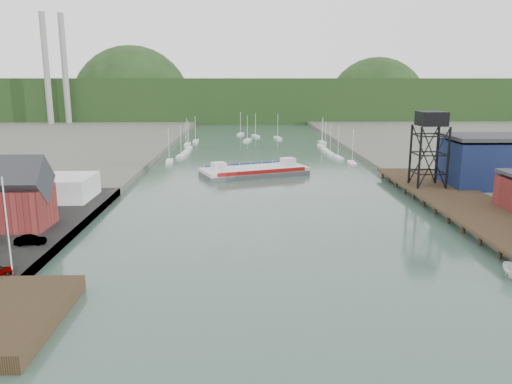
{
  "coord_description": "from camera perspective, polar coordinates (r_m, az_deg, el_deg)",
  "views": [
    {
      "loc": [
        -5.04,
        -47.42,
        24.42
      ],
      "look_at": [
        -2.62,
        44.17,
        4.0
      ],
      "focal_mm": 35.0,
      "sensor_mm": 36.0,
      "label": 1
    }
  ],
  "objects": [
    {
      "name": "chain_ferry",
      "position": [
        132.53,
        -0.19,
        2.45
      ],
      "size": [
        29.76,
        20.33,
        3.98
      ],
      "rotation": [
        0.0,
        0.0,
        0.37
      ],
      "color": "#505052",
      "rests_on": "ground"
    },
    {
      "name": "east_pier",
      "position": [
        104.0,
        22.38,
        -0.91
      ],
      "size": [
        14.0,
        70.0,
        2.45
      ],
      "color": "black",
      "rests_on": "ground"
    },
    {
      "name": "ground",
      "position": [
        53.58,
        4.19,
        -14.59
      ],
      "size": [
        600.0,
        600.0,
        0.0
      ],
      "primitive_type": "plane",
      "color": "#2F4A40",
      "rests_on": "ground"
    },
    {
      "name": "lift_tower",
      "position": [
        113.11,
        19.39,
        7.41
      ],
      "size": [
        6.5,
        6.5,
        16.0
      ],
      "color": "black",
      "rests_on": "east_pier"
    },
    {
      "name": "smokestacks",
      "position": [
        297.63,
        -21.91,
        12.76
      ],
      "size": [
        11.2,
        8.2,
        60.0
      ],
      "color": "gray",
      "rests_on": "ground"
    },
    {
      "name": "marina_sailboats",
      "position": [
        187.51,
        0.07,
        5.19
      ],
      "size": [
        57.71,
        92.65,
        0.9
      ],
      "color": "silver",
      "rests_on": "ground"
    },
    {
      "name": "harbor_building",
      "position": [
        87.73,
        -26.39,
        -0.83
      ],
      "size": [
        12.2,
        8.2,
        8.9
      ],
      "color": "#5A1A19",
      "rests_on": "west_quay"
    },
    {
      "name": "car_west_b",
      "position": [
        78.22,
        -24.38,
        -5.02
      ],
      "size": [
        4.36,
        2.02,
        1.39
      ],
      "primitive_type": "imported",
      "rotation": [
        0.0,
        0.0,
        1.71
      ],
      "color": "#999999",
      "rests_on": "west_quay"
    },
    {
      "name": "blue_shed",
      "position": [
        121.95,
        25.38,
        3.17
      ],
      "size": [
        20.5,
        14.5,
        11.3
      ],
      "color": "#0C0D35",
      "rests_on": "east_land"
    },
    {
      "name": "flagpole",
      "position": [
        66.05,
        -26.55,
        -3.55
      ],
      "size": [
        0.16,
        0.16,
        12.0
      ],
      "primitive_type": "cylinder",
      "color": "silver",
      "rests_on": "west_quay"
    },
    {
      "name": "west_stage",
      "position": [
        58.11,
        -26.4,
        -12.71
      ],
      "size": [
        10.0,
        18.0,
        1.8
      ],
      "primitive_type": "cube",
      "color": "black",
      "rests_on": "ground"
    },
    {
      "name": "white_shed",
      "position": [
        106.92,
        -22.85,
        0.47
      ],
      "size": [
        18.0,
        12.0,
        4.5
      ],
      "primitive_type": "cube",
      "color": "silver",
      "rests_on": "west_quay"
    },
    {
      "name": "distant_hills",
      "position": [
        349.06,
        -1.36,
        10.26
      ],
      "size": [
        500.0,
        120.0,
        80.0
      ],
      "color": "black",
      "rests_on": "ground"
    }
  ]
}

